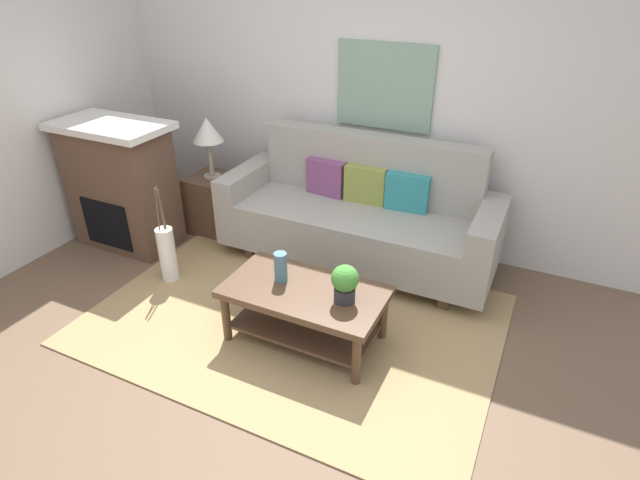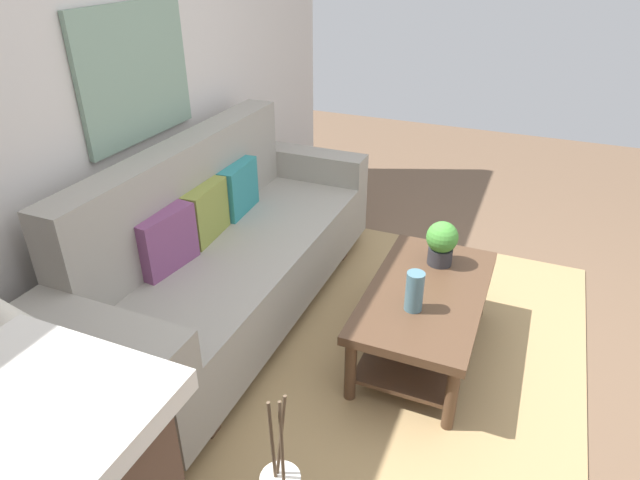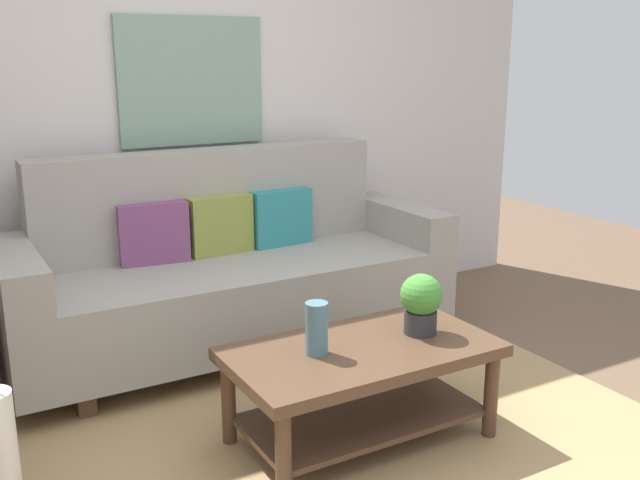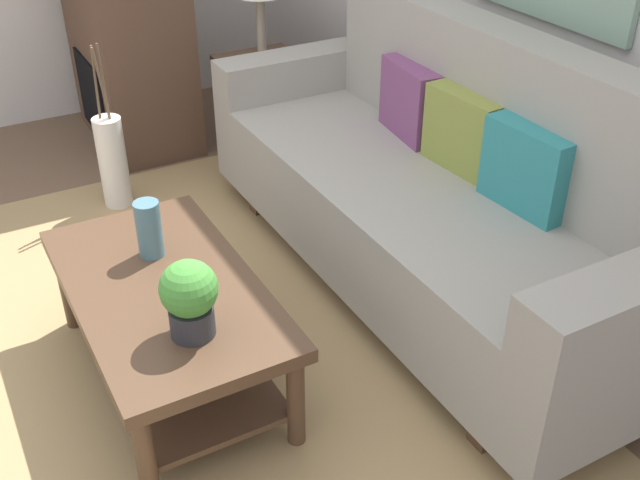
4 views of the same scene
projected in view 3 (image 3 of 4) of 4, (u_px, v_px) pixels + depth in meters
The scene contains 10 objects.
wall_back at pixel (172, 97), 4.06m from camera, with size 5.04×0.10×2.70m, color silver.
area_rug at pixel (306, 433), 3.09m from camera, with size 2.95×2.07×0.01m, color #A38456.
couch at pixel (230, 274), 3.89m from camera, with size 2.36×0.84×1.08m.
throw_pillow_plum at pixel (153, 233), 3.75m from camera, with size 0.36×0.12×0.32m, color #7A4270.
throw_pillow_olive at pixel (220, 225), 3.93m from camera, with size 0.36×0.12×0.32m, color olive.
throw_pillow_teal at pixel (280, 217), 4.11m from camera, with size 0.36×0.12×0.32m, color teal.
coffee_table at pixel (361, 372), 2.96m from camera, with size 1.10×0.60×0.43m.
tabletop_vase at pixel (317, 328), 2.83m from camera, with size 0.09×0.09×0.21m, color slate.
potted_plant_tabletop at pixel (421, 302), 3.04m from camera, with size 0.18×0.18×0.26m.
framed_painting at pixel (192, 81), 4.03m from camera, with size 0.84×0.03×0.71m, color gray.
Camera 3 is at (-1.33, -1.94, 1.59)m, focal length 40.29 mm.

